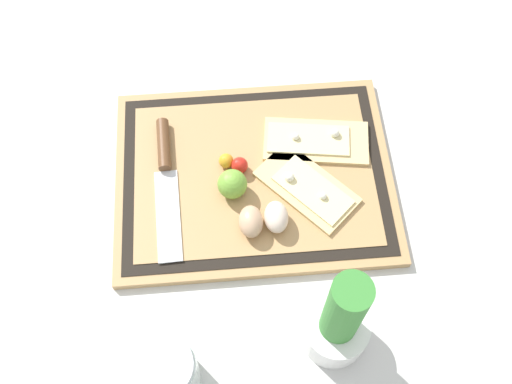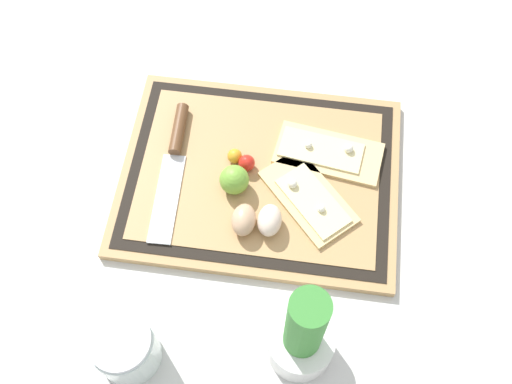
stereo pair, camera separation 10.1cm
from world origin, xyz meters
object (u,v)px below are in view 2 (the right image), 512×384
knife (175,149)px  cherry_tomato_yellow (235,156)px  pizza_slice_near (327,152)px  egg_pink (270,220)px  lime (234,180)px  herb_pot (302,337)px  cherry_tomato_red (247,163)px  sauce_jar (126,349)px  egg_brown (244,220)px  pizza_slice_far (309,197)px

knife → cherry_tomato_yellow: bearing=178.0°
pizza_slice_near → egg_pink: (0.08, 0.15, 0.01)m
lime → cherry_tomato_yellow: size_ratio=1.95×
cherry_tomato_yellow → knife: bearing=-2.0°
knife → herb_pot: size_ratio=1.19×
cherry_tomato_red → sauce_jar: size_ratio=0.29×
herb_pot → sauce_jar: size_ratio=2.31×
egg_brown → cherry_tomato_yellow: (0.03, -0.12, -0.01)m
sauce_jar → pizza_slice_far: bearing=-129.5°
knife → egg_brown: egg_brown is taller
lime → herb_pot: (-0.14, 0.26, 0.03)m
knife → pizza_slice_far: bearing=165.4°
egg_pink → sauce_jar: bearing=52.3°
knife → sauce_jar: bearing=90.0°
egg_brown → cherry_tomato_red: (0.01, -0.11, -0.01)m
pizza_slice_near → sauce_jar: 0.47m
egg_brown → sauce_jar: bearing=58.7°
lime → cherry_tomato_red: lime is taller
knife → lime: bearing=153.5°
pizza_slice_far → egg_pink: (0.06, 0.06, 0.01)m
sauce_jar → herb_pot: bearing=-170.4°
cherry_tomato_red → sauce_jar: sauce_jar is taller
pizza_slice_far → sauce_jar: (0.24, 0.29, 0.02)m
egg_pink → cherry_tomato_red: egg_pink is taller
cherry_tomato_red → sauce_jar: bearing=69.3°
egg_pink → cherry_tomato_yellow: bearing=-57.2°
pizza_slice_near → sauce_jar: sauce_jar is taller
knife → egg_brown: size_ratio=4.81×
pizza_slice_near → herb_pot: size_ratio=0.87×
herb_pot → knife: bearing=-51.2°
herb_pot → sauce_jar: bearing=9.6°
egg_brown → lime: lime is taller
lime → cherry_tomato_yellow: 0.06m
pizza_slice_far → sauce_jar: bearing=50.5°
lime → cherry_tomato_red: 0.05m
egg_pink → cherry_tomato_yellow: egg_pink is taller
lime → cherry_tomato_yellow: bearing=-81.6°
knife → sauce_jar: (-0.00, 0.36, 0.02)m
cherry_tomato_red → herb_pot: (-0.12, 0.30, 0.05)m
egg_brown → herb_pot: bearing=120.8°
cherry_tomato_yellow → egg_brown: bearing=105.4°
cherry_tomato_red → herb_pot: herb_pot is taller
pizza_slice_far → egg_brown: bearing=31.6°
pizza_slice_far → cherry_tomato_red: size_ratio=6.49×
egg_pink → egg_brown: bearing=6.5°
pizza_slice_near → egg_pink: bearing=61.1°
pizza_slice_far → knife: pizza_slice_far is taller
pizza_slice_far → herb_pot: bearing=92.2°
cherry_tomato_yellow → sauce_jar: size_ratio=0.27×
pizza_slice_far → cherry_tomato_yellow: size_ratio=7.21×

